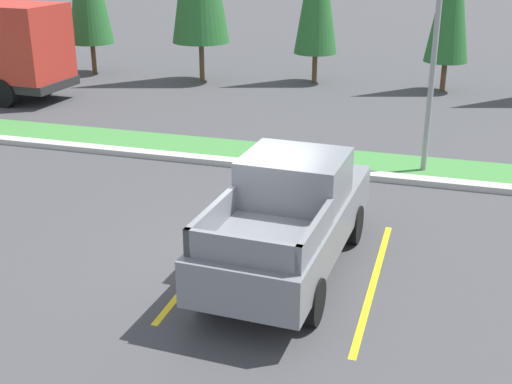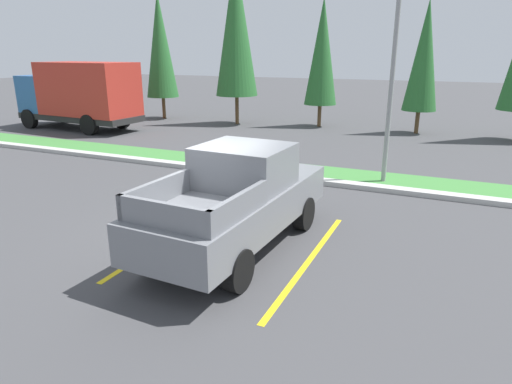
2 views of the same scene
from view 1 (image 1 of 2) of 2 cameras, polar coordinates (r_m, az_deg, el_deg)
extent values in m
plane|color=#424244|center=(12.66, -0.93, -5.59)|extent=(120.00, 120.00, 0.00)
cube|color=yellow|center=(12.65, -4.11, -5.66)|extent=(0.12, 4.80, 0.01)
cube|color=yellow|center=(12.00, 10.00, -7.53)|extent=(0.12, 4.80, 0.01)
cube|color=#B2B2AD|center=(17.09, 4.15, 1.94)|extent=(56.00, 0.40, 0.15)
cube|color=#42843D|center=(18.12, 4.93, 2.91)|extent=(56.00, 1.80, 0.06)
cylinder|color=black|center=(13.63, 1.26, -1.79)|extent=(0.32, 0.77, 0.76)
cylinder|color=black|center=(13.25, 8.27, -2.74)|extent=(0.32, 0.77, 0.76)
cylinder|color=black|center=(11.03, -3.86, -7.76)|extent=(0.32, 0.77, 0.76)
cylinder|color=black|center=(10.55, 4.77, -9.25)|extent=(0.32, 0.77, 0.76)
cube|color=slate|center=(11.85, 2.82, -2.88)|extent=(2.15, 5.29, 0.76)
cube|color=slate|center=(11.81, 3.32, 1.23)|extent=(1.84, 1.68, 0.84)
cube|color=#2D3842|center=(12.54, 4.38, 2.66)|extent=(1.62, 0.14, 0.63)
cube|color=slate|center=(10.62, -3.80, -2.32)|extent=(0.19, 1.90, 0.44)
cube|color=slate|center=(10.12, 5.11, -3.61)|extent=(0.19, 1.90, 0.44)
cube|color=slate|center=(9.57, -1.22, -5.05)|extent=(1.80, 0.19, 0.44)
cube|color=silver|center=(14.21, 5.80, 0.23)|extent=(1.81, 0.25, 0.28)
cylinder|color=black|center=(25.03, -20.72, 7.91)|extent=(1.02, 0.36, 1.00)
cylinder|color=black|center=(26.69, -17.68, 9.04)|extent=(1.02, 0.36, 1.00)
cylinder|color=gray|center=(16.82, 15.09, 12.60)|extent=(0.14, 0.14, 6.76)
cylinder|color=brown|center=(30.09, -13.67, 11.03)|extent=(0.20, 0.20, 1.30)
cylinder|color=brown|center=(27.75, -4.64, 11.02)|extent=(0.20, 0.20, 1.58)
cylinder|color=brown|center=(27.54, 5.02, 10.51)|extent=(0.20, 0.20, 1.19)
cylinder|color=brown|center=(26.88, 15.70, 9.48)|extent=(0.20, 0.20, 1.13)
camera|label=2|loc=(3.61, 35.46, -13.73)|focal=31.35mm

